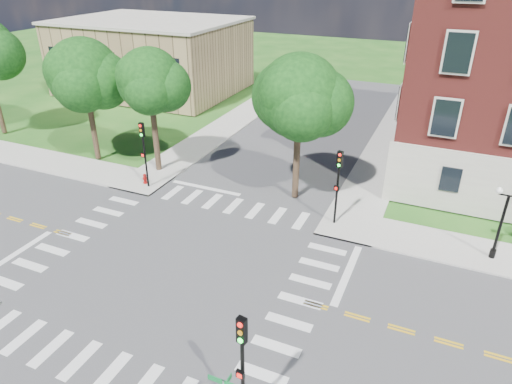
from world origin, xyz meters
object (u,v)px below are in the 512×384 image
at_px(traffic_signal_se, 242,359).
at_px(twin_lamp_west, 502,220).
at_px(traffic_signal_nw, 144,147).
at_px(fire_hydrant, 145,179).
at_px(traffic_signal_ne, 338,178).

bearing_deg(traffic_signal_se, twin_lamp_west, 60.19).
xyz_separation_m(traffic_signal_se, traffic_signal_nw, (-14.28, 14.20, 0.00)).
bearing_deg(fire_hydrant, twin_lamp_west, 0.15).
bearing_deg(traffic_signal_se, traffic_signal_nw, 135.16).
height_order(traffic_signal_ne, traffic_signal_nw, same).
height_order(traffic_signal_nw, twin_lamp_west, traffic_signal_nw).
bearing_deg(traffic_signal_ne, twin_lamp_west, -0.48).
height_order(traffic_signal_nw, fire_hydrant, traffic_signal_nw).
height_order(traffic_signal_ne, twin_lamp_west, traffic_signal_ne).
xyz_separation_m(traffic_signal_ne, twin_lamp_west, (8.97, -0.08, -0.66)).
bearing_deg(traffic_signal_se, fire_hydrant, 135.49).
relative_size(traffic_signal_se, twin_lamp_west, 1.13).
xyz_separation_m(traffic_signal_se, traffic_signal_ne, (-0.61, 14.66, 0.00)).
height_order(traffic_signal_se, traffic_signal_nw, same).
bearing_deg(fire_hydrant, traffic_signal_nw, -33.21).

